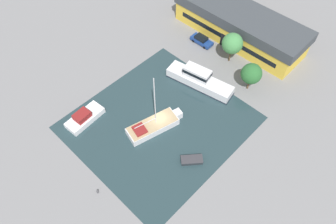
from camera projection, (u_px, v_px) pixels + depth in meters
ground_plane at (160, 123)px, 54.71m from camera, size 440.00×440.00×0.00m
water_canal at (160, 123)px, 54.71m from camera, size 24.93×26.99×0.01m
warehouse_building at (240, 24)px, 65.54m from camera, size 27.66×9.30×6.03m
quay_tree_near_building at (251, 74)px, 56.38m from camera, size 3.69×3.69×5.58m
quay_tree_by_water at (232, 44)px, 60.17m from camera, size 3.93×3.93×6.32m
parked_car at (202, 40)px, 66.07m from camera, size 4.73×1.95×1.60m
sailboat_moored at (154, 125)px, 53.41m from camera, size 5.11×9.96×11.73m
motor_cruiser at (199, 79)px, 58.84m from camera, size 12.96×5.42×3.65m
small_dinghy at (192, 160)px, 50.01m from camera, size 3.37×3.53×0.71m
cabin_boat at (84, 117)px, 54.42m from camera, size 3.28×6.78×2.07m
mooring_bollard at (97, 191)px, 46.96m from camera, size 0.32×0.32×0.65m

